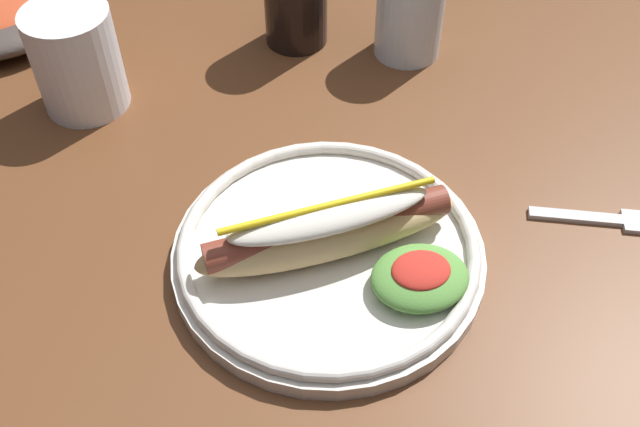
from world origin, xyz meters
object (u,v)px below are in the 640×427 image
(hot_dog_plate, at_px, (333,247))
(water_cup, at_px, (411,6))
(fork, at_px, (607,219))
(extra_cup, at_px, (77,60))

(hot_dog_plate, distance_m, water_cup, 0.33)
(fork, xyz_separation_m, water_cup, (-0.10, 0.30, 0.06))
(water_cup, relative_size, extra_cup, 1.06)
(water_cup, xyz_separation_m, extra_cup, (-0.36, -0.01, -0.00))
(water_cup, distance_m, extra_cup, 0.36)
(fork, distance_m, water_cup, 0.32)
(hot_dog_plate, height_order, fork, hot_dog_plate)
(hot_dog_plate, distance_m, extra_cup, 0.34)
(hot_dog_plate, distance_m, fork, 0.26)
(hot_dog_plate, height_order, extra_cup, extra_cup)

